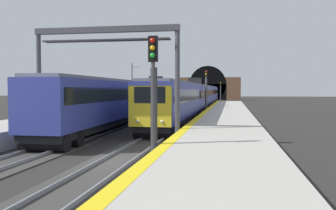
{
  "coord_description": "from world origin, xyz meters",
  "views": [
    {
      "loc": [
        -15.4,
        -4.99,
        3.29
      ],
      "look_at": [
        11.95,
        -0.17,
        2.09
      ],
      "focal_mm": 38.42,
      "sensor_mm": 36.0,
      "label": 1
    }
  ],
  "objects_px": {
    "railway_signal_far": "(221,89)",
    "railway_signal_near": "(153,89)",
    "train_main_approaching": "(200,96)",
    "train_adjacent_platform": "(136,98)",
    "catenary_mast_near": "(132,85)",
    "overhead_signal_gantry": "(106,55)",
    "railway_signal_mid": "(206,89)"
  },
  "relations": [
    {
      "from": "overhead_signal_gantry",
      "to": "catenary_mast_near",
      "type": "relative_size",
      "value": 1.14
    },
    {
      "from": "train_adjacent_platform",
      "to": "railway_signal_mid",
      "type": "relative_size",
      "value": 6.9
    },
    {
      "from": "train_adjacent_platform",
      "to": "railway_signal_near",
      "type": "xyz_separation_m",
      "value": [
        -21.7,
        -6.56,
        0.93
      ]
    },
    {
      "from": "railway_signal_near",
      "to": "railway_signal_far",
      "type": "distance_m",
      "value": 93.83
    },
    {
      "from": "train_adjacent_platform",
      "to": "catenary_mast_near",
      "type": "bearing_deg",
      "value": 15.72
    },
    {
      "from": "train_main_approaching",
      "to": "train_adjacent_platform",
      "type": "distance_m",
      "value": 22.94
    },
    {
      "from": "railway_signal_far",
      "to": "railway_signal_near",
      "type": "bearing_deg",
      "value": 0.0
    },
    {
      "from": "railway_signal_mid",
      "to": "railway_signal_far",
      "type": "height_order",
      "value": "railway_signal_far"
    },
    {
      "from": "catenary_mast_near",
      "to": "railway_signal_mid",
      "type": "bearing_deg",
      "value": -136.79
    },
    {
      "from": "train_adjacent_platform",
      "to": "railway_signal_near",
      "type": "height_order",
      "value": "railway_signal_near"
    },
    {
      "from": "railway_signal_near",
      "to": "catenary_mast_near",
      "type": "bearing_deg",
      "value": -163.28
    },
    {
      "from": "train_adjacent_platform",
      "to": "railway_signal_far",
      "type": "distance_m",
      "value": 72.43
    },
    {
      "from": "train_adjacent_platform",
      "to": "railway_signal_far",
      "type": "bearing_deg",
      "value": -6.12
    },
    {
      "from": "train_main_approaching",
      "to": "overhead_signal_gantry",
      "type": "relative_size",
      "value": 8.35
    },
    {
      "from": "train_main_approaching",
      "to": "overhead_signal_gantry",
      "type": "bearing_deg",
      "value": -3.41
    },
    {
      "from": "train_adjacent_platform",
      "to": "catenary_mast_near",
      "type": "distance_m",
      "value": 25.43
    },
    {
      "from": "train_main_approaching",
      "to": "catenary_mast_near",
      "type": "distance_m",
      "value": 12.26
    },
    {
      "from": "train_main_approaching",
      "to": "catenary_mast_near",
      "type": "height_order",
      "value": "catenary_mast_near"
    },
    {
      "from": "catenary_mast_near",
      "to": "train_adjacent_platform",
      "type": "bearing_deg",
      "value": -163.36
    },
    {
      "from": "catenary_mast_near",
      "to": "railway_signal_far",
      "type": "bearing_deg",
      "value": -16.13
    },
    {
      "from": "railway_signal_mid",
      "to": "catenary_mast_near",
      "type": "distance_m",
      "value": 20.2
    },
    {
      "from": "train_main_approaching",
      "to": "train_adjacent_platform",
      "type": "height_order",
      "value": "train_adjacent_platform"
    },
    {
      "from": "train_main_approaching",
      "to": "overhead_signal_gantry",
      "type": "height_order",
      "value": "overhead_signal_gantry"
    },
    {
      "from": "railway_signal_near",
      "to": "overhead_signal_gantry",
      "type": "height_order",
      "value": "overhead_signal_gantry"
    },
    {
      "from": "train_adjacent_platform",
      "to": "railway_signal_near",
      "type": "relative_size",
      "value": 7.24
    },
    {
      "from": "train_adjacent_platform",
      "to": "overhead_signal_gantry",
      "type": "bearing_deg",
      "value": -172.38
    },
    {
      "from": "overhead_signal_gantry",
      "to": "train_main_approaching",
      "type": "bearing_deg",
      "value": -3.54
    },
    {
      "from": "train_main_approaching",
      "to": "railway_signal_far",
      "type": "bearing_deg",
      "value": 178.02
    },
    {
      "from": "train_adjacent_platform",
      "to": "catenary_mast_near",
      "type": "xyz_separation_m",
      "value": [
        24.31,
        7.27,
        1.63
      ]
    },
    {
      "from": "train_main_approaching",
      "to": "railway_signal_far",
      "type": "relative_size",
      "value": 12.89
    },
    {
      "from": "overhead_signal_gantry",
      "to": "railway_signal_far",
      "type": "bearing_deg",
      "value": -2.73
    },
    {
      "from": "train_main_approaching",
      "to": "railway_signal_near",
      "type": "relative_size",
      "value": 13.55
    }
  ]
}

